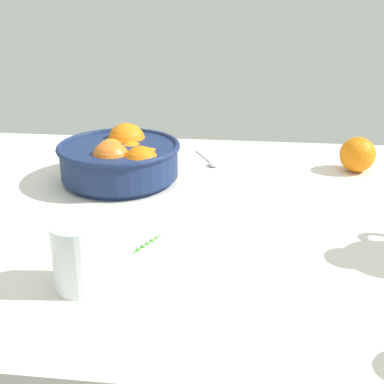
# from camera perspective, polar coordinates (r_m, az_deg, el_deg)

# --- Properties ---
(ground_plane) EXTENTS (1.34, 0.94, 0.03)m
(ground_plane) POSITION_cam_1_polar(r_m,az_deg,el_deg) (0.97, 1.33, -2.73)
(ground_plane) COLOR silver
(fruit_bowl) EXTENTS (0.27, 0.27, 0.11)m
(fruit_bowl) POSITION_cam_1_polar(r_m,az_deg,el_deg) (1.10, -8.12, 3.80)
(fruit_bowl) COLOR navy
(fruit_bowl) RESTS_ON ground_plane
(juice_glass) EXTENTS (0.08, 0.08, 0.10)m
(juice_glass) POSITION_cam_1_polar(r_m,az_deg,el_deg) (0.72, -12.74, -7.49)
(juice_glass) COLOR white
(juice_glass) RESTS_ON ground_plane
(loose_orange_0) EXTENTS (0.08, 0.08, 0.08)m
(loose_orange_0) POSITION_cam_1_polar(r_m,az_deg,el_deg) (1.21, 18.52, 4.11)
(loose_orange_0) COLOR orange
(loose_orange_0) RESTS_ON ground_plane
(spoon) EXTENTS (0.08, 0.13, 0.01)m
(spoon) POSITION_cam_1_polar(r_m,az_deg,el_deg) (1.22, 2.12, 3.60)
(spoon) COLOR silver
(spoon) RESTS_ON ground_plane
(herb_sprig_1) EXTENTS (0.04, 0.07, 0.01)m
(herb_sprig_1) POSITION_cam_1_polar(r_m,az_deg,el_deg) (0.84, -5.32, -5.93)
(herb_sprig_1) COLOR #449131
(herb_sprig_1) RESTS_ON ground_plane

